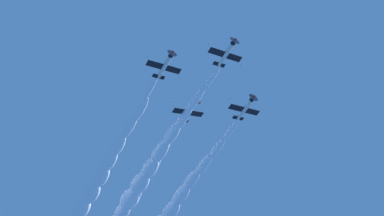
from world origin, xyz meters
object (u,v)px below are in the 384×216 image
(airplane_lead, at_px, (227,53))
(airplane_slot_tail, at_px, (189,111))
(airplane_left_wingman, at_px, (245,108))
(airplane_right_wingman, at_px, (165,65))

(airplane_lead, bearing_deg, airplane_slot_tail, 144.92)
(airplane_slot_tail, bearing_deg, airplane_left_wingman, 18.22)
(airplane_lead, height_order, airplane_left_wingman, airplane_lead)
(airplane_lead, bearing_deg, airplane_right_wingman, -165.81)
(airplane_left_wingman, xyz_separation_m, airplane_slot_tail, (-11.42, -3.76, 1.80))
(airplane_lead, distance_m, airplane_right_wingman, 12.67)
(airplane_left_wingman, bearing_deg, airplane_lead, -82.34)
(airplane_slot_tail, bearing_deg, airplane_right_wingman, -85.88)
(airplane_lead, distance_m, airplane_slot_tail, 16.11)
(airplane_right_wingman, height_order, airplane_slot_tail, airplane_slot_tail)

